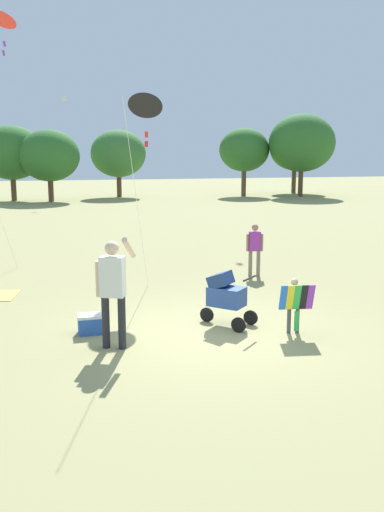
{
  "coord_description": "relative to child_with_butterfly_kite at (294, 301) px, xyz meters",
  "views": [
    {
      "loc": [
        -2.82,
        -8.88,
        3.17
      ],
      "look_at": [
        -0.2,
        0.69,
        1.3
      ],
      "focal_mm": 38.11,
      "sensor_mm": 36.0,
      "label": 1
    }
  ],
  "objects": [
    {
      "name": "cooler_box",
      "position": [
        -3.5,
        0.97,
        -0.43
      ],
      "size": [
        0.45,
        0.33,
        0.35
      ],
      "color": "#2D5BB7",
      "rests_on": "ground"
    },
    {
      "name": "child_with_butterfly_kite",
      "position": [
        0.0,
        0.0,
        0.0
      ],
      "size": [
        0.63,
        0.39,
        1.0
      ],
      "color": "#4C4C51",
      "rests_on": "ground"
    },
    {
      "name": "person_sitting_far",
      "position": [
        1.05,
        4.54,
        0.2
      ],
      "size": [
        0.44,
        0.24,
        1.38
      ],
      "color": "#7F705B",
      "rests_on": "ground"
    },
    {
      "name": "stroller",
      "position": [
        -1.02,
        0.78,
        -0.0
      ],
      "size": [
        0.96,
        0.99,
        1.03
      ],
      "color": "black",
      "rests_on": "ground"
    },
    {
      "name": "treeline_distant",
      "position": [
        -1.71,
        30.7,
        3.15
      ],
      "size": [
        41.78,
        7.66,
        6.81
      ],
      "color": "brown",
      "rests_on": "ground"
    },
    {
      "name": "ground_plane",
      "position": [
        -1.39,
        0.38,
        -0.61
      ],
      "size": [
        120.0,
        120.0,
        0.0
      ],
      "primitive_type": "plane",
      "color": "#938E5B"
    },
    {
      "name": "kite_adult_black",
      "position": [
        -1.85,
        4.22,
        3.63
      ],
      "size": [
        1.6,
        4.43,
        4.56
      ],
      "color": "black",
      "rests_on": "ground"
    },
    {
      "name": "person_adult_flyer",
      "position": [
        -3.19,
        0.11,
        0.47
      ],
      "size": [
        0.7,
        0.53,
        1.88
      ],
      "color": "#232328",
      "rests_on": "ground"
    },
    {
      "name": "kite_orange_delta",
      "position": [
        -5.02,
        7.26,
        5.94
      ],
      "size": [
        1.97,
        2.73,
        6.82
      ],
      "color": "red",
      "rests_on": "ground"
    }
  ]
}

